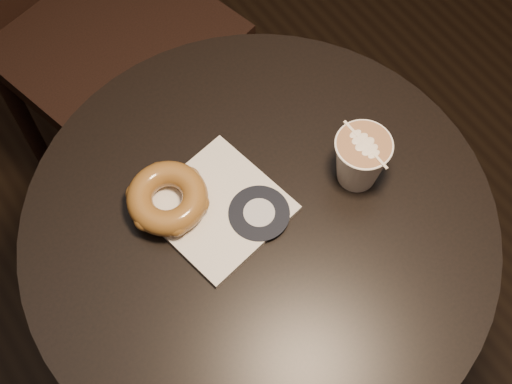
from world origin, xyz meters
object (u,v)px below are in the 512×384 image
Objects in this scene: pastry_bag at (218,208)px; cafe_table at (259,272)px; doughnut at (167,198)px; latte_cup at (360,160)px.

cafe_table is at bearing -65.70° from pastry_bag.
cafe_table is at bearing -46.86° from doughnut.
latte_cup is (0.16, -0.02, 0.25)m from cafe_table.
latte_cup reaches higher than pastry_bag.
latte_cup is at bearing -6.69° from cafe_table.
pastry_bag is 1.46× the size of doughnut.
doughnut is at bearing 131.04° from pastry_bag.
pastry_bag reaches higher than cafe_table.
latte_cup reaches higher than cafe_table.
pastry_bag is at bearing 160.10° from latte_cup.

